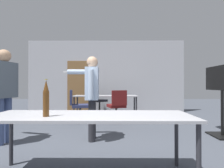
% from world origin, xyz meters
% --- Properties ---
extents(back_wall, '(6.26, 0.12, 2.87)m').
position_xyz_m(back_wall, '(-0.03, 5.55, 1.43)').
color(back_wall, '#BCBCC1').
rests_on(back_wall, ground_plane).
extents(conference_table_near, '(2.34, 0.73, 0.73)m').
position_xyz_m(conference_table_near, '(0.03, 0.54, 0.67)').
color(conference_table_near, '#A8A8AD').
rests_on(conference_table_near, ground_plane).
extents(conference_table_far, '(2.11, 0.64, 0.73)m').
position_xyz_m(conference_table_far, '(0.04, 4.32, 0.66)').
color(conference_table_far, '#A8A8AD').
rests_on(conference_table_far, ground_plane).
extents(tv_screen, '(0.44, 1.22, 1.50)m').
position_xyz_m(tv_screen, '(2.58, 2.17, 0.94)').
color(tv_screen, black).
rests_on(tv_screen, ground_plane).
extents(person_left_plaid, '(0.76, 0.64, 1.64)m').
position_xyz_m(person_left_plaid, '(-0.13, 1.92, 0.98)').
color(person_left_plaid, '#28282D').
rests_on(person_left_plaid, ground_plane).
extents(person_far_watching, '(0.75, 0.75, 1.73)m').
position_xyz_m(person_far_watching, '(-1.73, 1.71, 1.05)').
color(person_far_watching, '#3D4C75').
rests_on(person_far_watching, ground_plane).
extents(office_chair_near_pushed, '(0.68, 0.66, 0.95)m').
position_xyz_m(office_chair_near_pushed, '(-0.29, 5.08, 0.45)').
color(office_chair_near_pushed, black).
rests_on(office_chair_near_pushed, ground_plane).
extents(office_chair_far_right, '(0.60, 0.54, 0.93)m').
position_xyz_m(office_chair_far_right, '(-0.74, 3.54, 0.44)').
color(office_chair_far_right, black).
rests_on(office_chair_far_right, ground_plane).
extents(office_chair_far_left, '(0.59, 0.64, 0.93)m').
position_xyz_m(office_chair_far_left, '(0.41, 3.52, 0.44)').
color(office_chair_far_left, black).
rests_on(office_chair_far_left, ground_plane).
extents(beer_bottle, '(0.07, 0.07, 0.41)m').
position_xyz_m(beer_bottle, '(-0.44, 0.41, 0.92)').
color(beer_bottle, '#563314').
rests_on(beer_bottle, conference_table_near).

